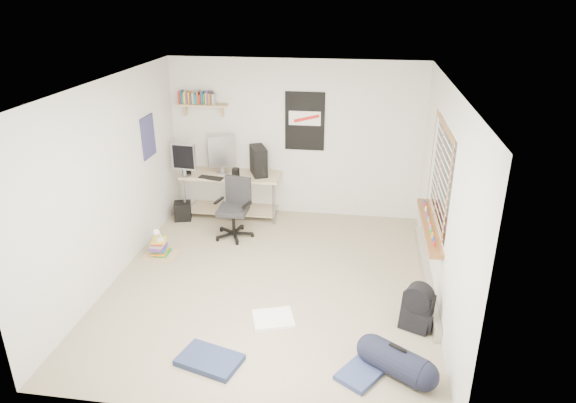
# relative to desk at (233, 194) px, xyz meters

# --- Properties ---
(floor) EXTENTS (4.00, 4.50, 0.01)m
(floor) POSITION_rel_desk_xyz_m (0.99, -2.00, -0.37)
(floor) COLOR gray
(floor) RESTS_ON ground
(ceiling) EXTENTS (4.00, 4.50, 0.01)m
(ceiling) POSITION_rel_desk_xyz_m (0.99, -2.00, 2.14)
(ceiling) COLOR white
(ceiling) RESTS_ON ground
(back_wall) EXTENTS (4.00, 0.01, 2.50)m
(back_wall) POSITION_rel_desk_xyz_m (0.99, 0.25, 0.89)
(back_wall) COLOR silver
(back_wall) RESTS_ON ground
(left_wall) EXTENTS (0.01, 4.50, 2.50)m
(left_wall) POSITION_rel_desk_xyz_m (-1.02, -2.00, 0.89)
(left_wall) COLOR silver
(left_wall) RESTS_ON ground
(right_wall) EXTENTS (0.01, 4.50, 2.50)m
(right_wall) POSITION_rel_desk_xyz_m (2.99, -2.00, 0.89)
(right_wall) COLOR silver
(right_wall) RESTS_ON ground
(desk) EXTENTS (1.71, 1.29, 0.72)m
(desk) POSITION_rel_desk_xyz_m (0.00, 0.00, 0.00)
(desk) COLOR #BDB383
(desk) RESTS_ON floor
(monitor_left) EXTENTS (0.39, 0.13, 0.42)m
(monitor_left) POSITION_rel_desk_xyz_m (-0.69, -0.28, 0.56)
(monitor_left) COLOR #9A999E
(monitor_left) RESTS_ON desk
(monitor_right) EXTENTS (0.44, 0.32, 0.49)m
(monitor_right) POSITION_rel_desk_xyz_m (-0.15, -0.03, 0.60)
(monitor_right) COLOR #A2A2A7
(monitor_right) RESTS_ON desk
(pc_tower) EXTENTS (0.36, 0.48, 0.46)m
(pc_tower) POSITION_rel_desk_xyz_m (0.44, 0.00, 0.58)
(pc_tower) COLOR black
(pc_tower) RESTS_ON desk
(keyboard) EXTENTS (0.41, 0.21, 0.02)m
(keyboard) POSITION_rel_desk_xyz_m (-0.27, -0.28, 0.36)
(keyboard) COLOR black
(keyboard) RESTS_ON desk
(speaker_left) EXTENTS (0.13, 0.13, 0.20)m
(speaker_left) POSITION_rel_desk_xyz_m (-0.69, -0.19, 0.45)
(speaker_left) COLOR black
(speaker_left) RESTS_ON desk
(speaker_right) EXTENTS (0.10, 0.10, 0.19)m
(speaker_right) POSITION_rel_desk_xyz_m (0.13, -0.28, 0.45)
(speaker_right) COLOR black
(speaker_right) RESTS_ON desk
(office_chair) EXTENTS (0.71, 0.71, 0.91)m
(office_chair) POSITION_rel_desk_xyz_m (0.21, -0.81, 0.12)
(office_chair) COLOR #232326
(office_chair) RESTS_ON floor
(wall_shelf) EXTENTS (0.80, 0.22, 0.24)m
(wall_shelf) POSITION_rel_desk_xyz_m (-0.46, 0.14, 1.42)
(wall_shelf) COLOR tan
(wall_shelf) RESTS_ON back_wall
(poster_back_wall) EXTENTS (0.62, 0.03, 0.92)m
(poster_back_wall) POSITION_rel_desk_xyz_m (1.14, 0.23, 1.19)
(poster_back_wall) COLOR black
(poster_back_wall) RESTS_ON back_wall
(poster_left_wall) EXTENTS (0.02, 0.42, 0.60)m
(poster_left_wall) POSITION_rel_desk_xyz_m (-1.00, -0.80, 1.14)
(poster_left_wall) COLOR navy
(poster_left_wall) RESTS_ON left_wall
(window) EXTENTS (0.10, 1.50, 1.26)m
(window) POSITION_rel_desk_xyz_m (2.94, -1.70, 1.08)
(window) COLOR brown
(window) RESTS_ON right_wall
(baseboard_heater) EXTENTS (0.08, 2.50, 0.18)m
(baseboard_heater) POSITION_rel_desk_xyz_m (2.94, -1.70, -0.28)
(baseboard_heater) COLOR #B7B2A8
(baseboard_heater) RESTS_ON floor
(backpack) EXTENTS (0.40, 0.36, 0.43)m
(backpack) POSITION_rel_desk_xyz_m (2.74, -2.68, -0.16)
(backpack) COLOR black
(backpack) RESTS_ON floor
(duffel_bag) EXTENTS (0.41, 0.41, 0.59)m
(duffel_bag) POSITION_rel_desk_xyz_m (2.49, -3.48, -0.22)
(duffel_bag) COLOR black
(duffel_bag) RESTS_ON floor
(tshirt) EXTENTS (0.55, 0.50, 0.04)m
(tshirt) POSITION_rel_desk_xyz_m (1.16, -2.80, -0.34)
(tshirt) COLOR white
(tshirt) RESTS_ON floor
(jeans_a) EXTENTS (0.70, 0.55, 0.07)m
(jeans_a) POSITION_rel_desk_xyz_m (0.65, -3.59, -0.33)
(jeans_a) COLOR #212B4C
(jeans_a) RESTS_ON floor
(jeans_b) EXTENTS (0.52, 0.55, 0.06)m
(jeans_b) POSITION_rel_desk_xyz_m (2.15, -3.56, -0.34)
(jeans_b) COLOR navy
(jeans_b) RESTS_ON floor
(book_stack) EXTENTS (0.57, 0.52, 0.31)m
(book_stack) POSITION_rel_desk_xyz_m (-0.67, -1.53, -0.22)
(book_stack) COLOR olive
(book_stack) RESTS_ON floor
(desk_lamp) EXTENTS (0.12, 0.18, 0.18)m
(desk_lamp) POSITION_rel_desk_xyz_m (-0.65, -1.55, 0.02)
(desk_lamp) COLOR white
(desk_lamp) RESTS_ON book_stack
(subwoofer) EXTENTS (0.32, 0.32, 0.29)m
(subwoofer) POSITION_rel_desk_xyz_m (-0.76, -0.32, -0.22)
(subwoofer) COLOR black
(subwoofer) RESTS_ON floor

